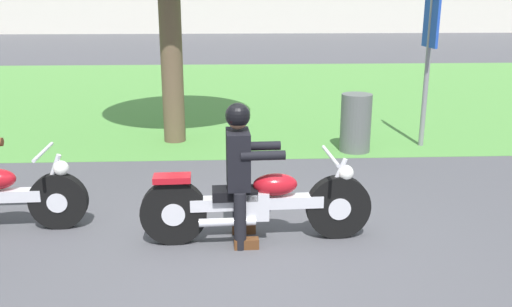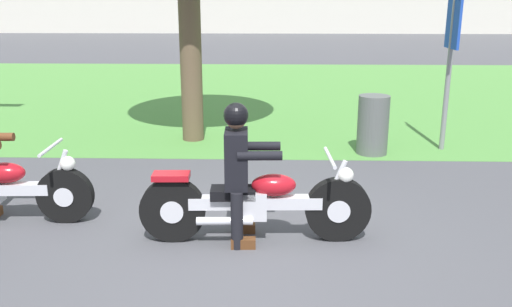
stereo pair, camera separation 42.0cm
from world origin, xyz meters
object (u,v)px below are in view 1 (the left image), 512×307
object	(u,v)px
motorcycle_lead	(258,203)
rider_lead	(240,163)
trash_can	(356,123)
sign_banner	(430,39)

from	to	relation	value
motorcycle_lead	rider_lead	size ratio (longest dim) A/B	1.64
motorcycle_lead	trash_can	distance (m)	3.63
trash_can	sign_banner	distance (m)	1.75
sign_banner	rider_lead	bearing A→B (deg)	-131.18
trash_can	sign_banner	size ratio (longest dim) A/B	0.35
sign_banner	motorcycle_lead	bearing A→B (deg)	-129.60
trash_can	sign_banner	world-z (taller)	sign_banner
motorcycle_lead	rider_lead	distance (m)	0.46
trash_can	rider_lead	bearing A→B (deg)	-120.36
motorcycle_lead	sign_banner	world-z (taller)	sign_banner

